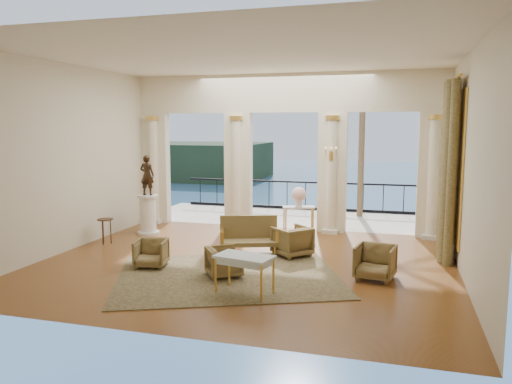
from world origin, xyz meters
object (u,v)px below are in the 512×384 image
(game_table, at_px, (244,260))
(pedestal, at_px, (148,215))
(armchair_a, at_px, (151,252))
(side_table, at_px, (105,222))
(statue, at_px, (147,175))
(armchair_c, at_px, (292,240))
(settee, at_px, (249,236))
(armchair_d, at_px, (224,260))
(armchair_b, at_px, (375,260))
(console_table, at_px, (299,212))

(game_table, height_order, pedestal, pedestal)
(armchair_a, height_order, side_table, armchair_a)
(statue, height_order, side_table, statue)
(game_table, bearing_deg, armchair_c, 96.71)
(armchair_a, relative_size, settee, 0.45)
(statue, bearing_deg, side_table, 66.50)
(game_table, bearing_deg, armchair_d, 141.19)
(settee, height_order, game_table, settee)
(armchair_b, relative_size, game_table, 0.67)
(armchair_a, distance_m, settee, 2.36)
(pedestal, relative_size, side_table, 1.70)
(armchair_c, relative_size, side_table, 1.18)
(armchair_a, distance_m, armchair_d, 1.75)
(pedestal, relative_size, statue, 1.00)
(armchair_c, distance_m, armchair_d, 2.18)
(armchair_b, xyz_separation_m, armchair_d, (-2.94, -0.66, -0.05))
(settee, height_order, statue, statue)
(armchair_d, relative_size, game_table, 0.59)
(statue, bearing_deg, armchair_c, 161.14)
(armchair_d, bearing_deg, console_table, -45.41)
(game_table, bearing_deg, side_table, 162.15)
(armchair_b, relative_size, armchair_d, 1.14)
(armchair_a, xyz_separation_m, settee, (1.71, 1.62, 0.11))
(armchair_c, height_order, console_table, console_table)
(settee, xyz_separation_m, statue, (-3.35, 1.33, 1.22))
(settee, xyz_separation_m, game_table, (0.73, -2.71, 0.19))
(armchair_b, height_order, side_table, armchair_b)
(armchair_b, bearing_deg, armchair_c, 156.22)
(armchair_b, distance_m, console_table, 4.10)
(console_table, bearing_deg, settee, -125.40)
(game_table, bearing_deg, settee, 117.55)
(armchair_b, bearing_deg, game_table, -136.00)
(statue, bearing_deg, armchair_a, 115.76)
(armchair_d, height_order, pedestal, pedestal)
(armchair_b, distance_m, armchair_d, 3.02)
(armchair_c, height_order, game_table, armchair_c)
(armchair_c, bearing_deg, statue, -62.90)
(armchair_b, relative_size, armchair_c, 0.98)
(armchair_a, xyz_separation_m, side_table, (-2.14, 1.59, 0.23))
(armchair_a, relative_size, armchair_b, 0.88)
(pedestal, distance_m, statue, 1.13)
(armchair_b, bearing_deg, settee, 168.01)
(game_table, distance_m, console_table, 4.98)
(statue, bearing_deg, pedestal, 180.00)
(armchair_a, bearing_deg, armchair_c, 20.15)
(settee, height_order, pedestal, pedestal)
(armchair_c, xyz_separation_m, armchair_d, (-0.99, -1.94, -0.06))
(side_table, bearing_deg, armchair_a, -36.68)
(pedestal, xyz_separation_m, side_table, (-0.50, -1.36, 0.03))
(console_table, bearing_deg, side_table, -170.67)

